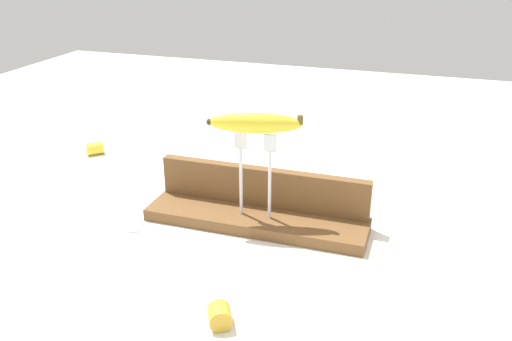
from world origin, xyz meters
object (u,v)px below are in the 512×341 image
banana_chunk_far (94,148)px  fork_fallen_near (133,216)px  banana_chunk_near (220,315)px  fork_stand_center (255,167)px  banana_raised_center (255,123)px

banana_chunk_far → fork_fallen_near: bearing=-45.3°
fork_fallen_near → banana_chunk_near: banana_chunk_near is taller
fork_stand_center → banana_chunk_far: (-0.56, 0.25, -0.12)m
banana_chunk_near → banana_chunk_far: size_ratio=0.90×
banana_raised_center → banana_chunk_far: banana_raised_center is taller
fork_stand_center → banana_raised_center: (-0.00, -0.00, 0.09)m
banana_raised_center → fork_fallen_near: size_ratio=1.09×
fork_stand_center → banana_raised_center: bearing=-166.2°
fork_stand_center → banana_chunk_near: bearing=-81.6°
banana_chunk_near → fork_fallen_near: bearing=139.1°
banana_chunk_near → banana_chunk_far: bearing=136.9°
banana_raised_center → banana_chunk_far: size_ratio=3.35×
banana_chunk_near → banana_chunk_far: 0.83m
fork_stand_center → fork_fallen_near: (-0.27, -0.05, -0.13)m
banana_raised_center → banana_chunk_near: banana_raised_center is taller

